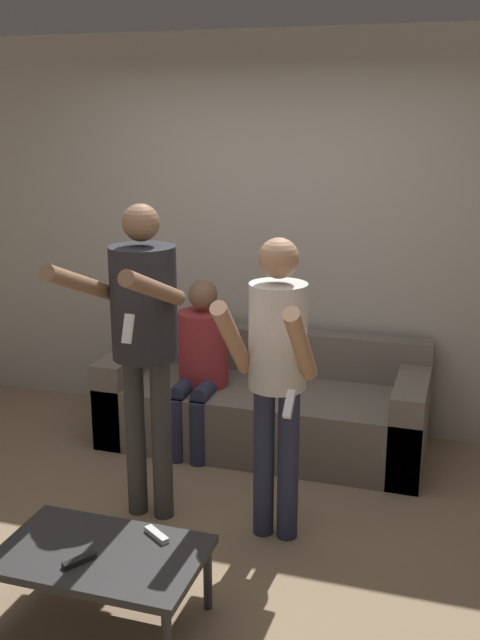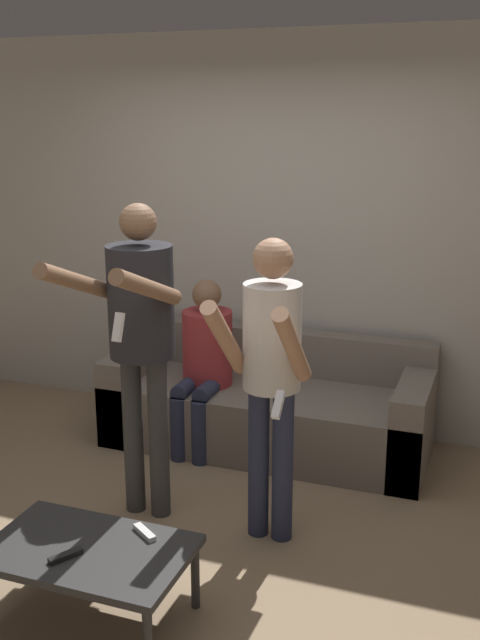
{
  "view_description": "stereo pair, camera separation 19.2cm",
  "coord_description": "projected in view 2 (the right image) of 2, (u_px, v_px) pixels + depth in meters",
  "views": [
    {
      "loc": [
        1.31,
        -3.15,
        2.19
      ],
      "look_at": [
        0.07,
        0.81,
        1.02
      ],
      "focal_mm": 42.0,
      "sensor_mm": 36.0,
      "label": 1
    },
    {
      "loc": [
        1.5,
        -3.09,
        2.19
      ],
      "look_at": [
        0.07,
        0.81,
        1.02
      ],
      "focal_mm": 42.0,
      "sensor_mm": 36.0,
      "label": 2
    }
  ],
  "objects": [
    {
      "name": "person_seated",
      "position": [
        204.0,
        357.0,
        4.91
      ],
      "size": [
        0.33,
        0.54,
        1.13
      ],
      "color": "#282D47",
      "rests_on": "ground_plane"
    },
    {
      "name": "remote_far",
      "position": [
        145.0,
        532.0,
        3.34
      ],
      "size": [
        0.14,
        0.11,
        0.02
      ],
      "color": "white",
      "rests_on": "coffee_table"
    },
    {
      "name": "coffee_table",
      "position": [
        88.0,
        555.0,
        3.25
      ],
      "size": [
        0.89,
        0.55,
        0.36
      ],
      "color": "#2D2D2D",
      "rests_on": "ground_plane"
    },
    {
      "name": "person_standing_right",
      "position": [
        271.0,
        363.0,
        3.72
      ],
      "size": [
        0.41,
        0.62,
        1.6
      ],
      "color": "#282D47",
      "rests_on": "ground_plane"
    },
    {
      "name": "remote_near",
      "position": [
        66.0,
        556.0,
        3.16
      ],
      "size": [
        0.11,
        0.15,
        0.02
      ],
      "color": "black",
      "rests_on": "coffee_table"
    },
    {
      "name": "wall_back",
      "position": [
        280.0,
        236.0,
        5.16
      ],
      "size": [
        6.4,
        0.06,
        2.7
      ],
      "color": "#B7B2A8",
      "rests_on": "ground_plane"
    },
    {
      "name": "ground_plane",
      "position": [
        174.0,
        548.0,
        3.88
      ],
      "size": [
        14.0,
        14.0,
        0.0
      ],
      "primitive_type": "plane",
      "color": "#937A5B"
    },
    {
      "name": "couch",
      "position": [
        268.0,
        407.0,
        5.03
      ],
      "size": [
        2.13,
        0.82,
        0.73
      ],
      "color": "slate",
      "rests_on": "ground_plane"
    },
    {
      "name": "person_standing_left",
      "position": [
        140.0,
        324.0,
        3.92
      ],
      "size": [
        0.47,
        0.8,
        1.74
      ],
      "color": "#383838",
      "rests_on": "ground_plane"
    }
  ]
}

